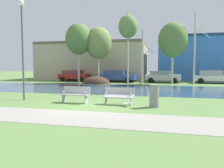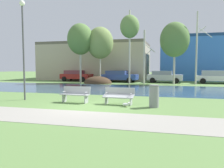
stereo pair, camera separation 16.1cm
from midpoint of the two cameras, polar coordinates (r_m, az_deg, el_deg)
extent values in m
plane|color=#5B7F42|center=(20.64, 3.45, -1.02)|extent=(120.00, 120.00, 0.00)
cube|color=gray|center=(8.95, -11.14, -8.24)|extent=(60.00, 2.46, 0.01)
cube|color=#33516B|center=(19.62, 2.90, -1.29)|extent=(80.00, 8.85, 0.01)
ellipsoid|color=#423021|center=(26.39, -4.24, 0.16)|extent=(3.34, 2.67, 1.67)
cube|color=#9EA0A3|center=(12.30, -9.87, -2.67)|extent=(1.62, 0.55, 0.05)
cube|color=#9EA0A3|center=(12.53, -9.31, -1.52)|extent=(1.60, 0.16, 0.40)
cube|color=#9EA0A3|center=(12.69, -12.39, -3.52)|extent=(0.06, 0.43, 0.45)
cube|color=#9EA0A3|center=(12.11, -6.94, -3.82)|extent=(0.06, 0.43, 0.45)
cylinder|color=#9EA0A3|center=(12.61, -12.51, -1.90)|extent=(0.05, 0.28, 0.04)
cylinder|color=#9EA0A3|center=(12.03, -7.03, -2.13)|extent=(0.05, 0.28, 0.04)
cube|color=#9EA0A3|center=(11.54, 1.24, -3.07)|extent=(1.62, 0.55, 0.19)
cube|color=#9EA0A3|center=(11.79, 1.60, -1.84)|extent=(1.60, 0.16, 0.40)
cube|color=#9EA0A3|center=(11.82, -1.76, -3.99)|extent=(0.06, 0.43, 0.45)
cube|color=#9EA0A3|center=(11.48, 4.48, -4.26)|extent=(0.06, 0.43, 0.45)
cylinder|color=#9EA0A3|center=(11.73, -1.83, -2.26)|extent=(0.05, 0.28, 0.04)
cylinder|color=#9EA0A3|center=(11.39, 4.45, -2.47)|extent=(0.05, 0.28, 0.04)
cylinder|color=gray|center=(11.01, 10.26, -3.03)|extent=(0.46, 0.46, 1.08)
torus|color=#494A4C|center=(10.96, 10.29, -0.38)|extent=(0.49, 0.49, 0.04)
ellipsoid|color=white|center=(10.98, 3.15, -5.20)|extent=(0.34, 0.15, 0.15)
sphere|color=white|center=(10.94, 3.95, -4.84)|extent=(0.11, 0.11, 0.11)
cone|color=gold|center=(10.93, 4.26, -4.85)|extent=(0.06, 0.03, 0.03)
cylinder|color=gold|center=(10.96, 3.21, -5.60)|extent=(0.01, 0.01, 0.10)
cylinder|color=gold|center=(11.02, 3.27, -5.54)|extent=(0.01, 0.01, 0.10)
cylinder|color=#4C4C51|center=(14.10, -21.99, 7.18)|extent=(0.10, 0.10, 5.43)
sphere|color=white|center=(14.54, -22.34, 18.51)|extent=(0.32, 0.32, 0.32)
cylinder|color=#BCB7A8|center=(27.43, -8.62, 7.31)|extent=(0.25, 0.25, 6.72)
ellipsoid|color=#567A3D|center=(27.59, -8.66, 11.21)|extent=(3.09, 3.09, 3.71)
cylinder|color=beige|center=(27.58, -3.62, 6.79)|extent=(0.16, 0.16, 6.20)
ellipsoid|color=olive|center=(27.70, -3.64, 10.38)|extent=(3.20, 3.20, 3.84)
cylinder|color=beige|center=(25.69, 3.88, 9.25)|extent=(0.19, 0.19, 8.24)
ellipsoid|color=#668947|center=(25.98, 3.91, 14.33)|extent=(2.15, 2.15, 2.58)
cylinder|color=beige|center=(26.23, 7.59, 6.80)|extent=(0.21, 0.21, 6.12)
cylinder|color=beige|center=(26.58, 8.87, 8.15)|extent=(0.75, 1.06, 0.62)
cylinder|color=beige|center=(25.57, 8.90, 9.02)|extent=(1.22, 1.19, 0.98)
cylinder|color=#BCB7A8|center=(25.99, 14.92, 6.93)|extent=(0.22, 0.22, 6.32)
ellipsoid|color=#567A3D|center=(26.13, 15.00, 10.81)|extent=(3.20, 3.20, 3.84)
cylinder|color=beige|center=(26.50, 20.06, 8.49)|extent=(0.19, 0.19, 7.91)
cylinder|color=beige|center=(27.17, 21.30, 12.73)|extent=(0.77, 1.08, 0.63)
cylinder|color=beige|center=(25.97, 22.06, 11.90)|extent=(1.53, 1.49, 0.87)
cube|color=maroon|center=(30.76, -9.61, 1.92)|extent=(4.30, 2.12, 0.64)
cube|color=brown|center=(30.90, -10.17, 2.98)|extent=(2.45, 1.76, 0.50)
cylinder|color=black|center=(30.98, -6.57, 1.37)|extent=(0.65, 0.27, 0.64)
cylinder|color=black|center=(29.35, -8.05, 1.19)|extent=(0.65, 0.27, 0.64)
cylinder|color=black|center=(32.23, -11.02, 1.44)|extent=(0.65, 0.27, 0.64)
cylinder|color=black|center=(30.67, -12.67, 1.26)|extent=(0.65, 0.27, 0.64)
cube|color=#2D4793|center=(28.55, 1.32, 1.80)|extent=(4.70, 2.22, 0.66)
cube|color=#32457F|center=(28.63, 0.62, 2.95)|extent=(2.68, 1.85, 0.48)
cylinder|color=black|center=(29.08, 4.71, 1.19)|extent=(0.65, 0.27, 0.64)
cylinder|color=black|center=(27.25, 3.78, 0.97)|extent=(0.65, 0.27, 0.64)
cylinder|color=black|center=(29.93, -0.93, 1.29)|extent=(0.65, 0.27, 0.64)
cylinder|color=black|center=(28.15, -2.18, 1.09)|extent=(0.65, 0.27, 0.64)
cube|color=#B2B5BC|center=(28.12, 12.66, 1.67)|extent=(4.27, 2.09, 0.67)
cube|color=gray|center=(28.13, 12.01, 2.82)|extent=(2.43, 1.74, 0.45)
cylinder|color=black|center=(28.92, 15.52, 1.02)|extent=(0.65, 0.27, 0.64)
cylinder|color=black|center=(27.15, 15.34, 0.81)|extent=(0.65, 0.27, 0.64)
cylinder|color=black|center=(29.18, 10.14, 1.14)|extent=(0.65, 0.27, 0.64)
cylinder|color=black|center=(27.42, 9.62, 0.94)|extent=(0.65, 0.27, 0.64)
cube|color=silver|center=(28.76, 24.25, 1.37)|extent=(4.52, 2.07, 0.60)
cube|color=#949AAC|center=(28.70, 23.59, 2.58)|extent=(2.57, 1.72, 0.60)
cylinder|color=black|center=(29.53, 21.25, 0.95)|extent=(0.65, 0.27, 0.64)
cylinder|color=black|center=(27.79, 21.44, 0.74)|extent=(0.65, 0.27, 0.64)
cube|color=#BCAD8E|center=(35.53, -4.59, 5.41)|extent=(15.76, 9.21, 5.14)
cube|color=#675F4E|center=(35.68, -4.61, 9.86)|extent=(15.76, 9.21, 0.40)
cube|color=#3870C6|center=(35.83, 22.14, 5.76)|extent=(12.92, 6.77, 5.99)
cube|color=navy|center=(36.06, 22.29, 10.84)|extent=(12.92, 6.77, 0.40)
camera|label=1|loc=(0.08, -90.39, -0.03)|focal=36.04mm
camera|label=2|loc=(0.08, 89.61, 0.03)|focal=36.04mm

